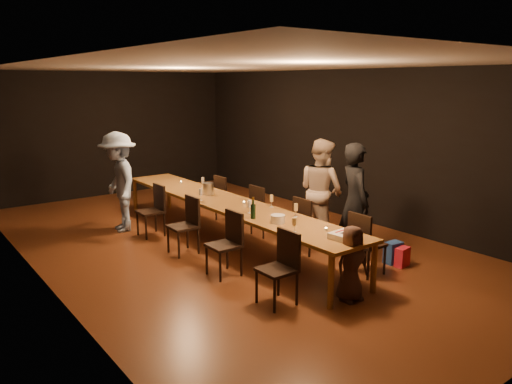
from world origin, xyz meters
TOP-DOWN VIEW (x-y plane):
  - ground at (0.00, 0.00)m, footprint 10.00×10.00m
  - room_shell at (0.00, 0.00)m, footprint 6.04×10.04m
  - table at (0.00, 0.00)m, footprint 0.90×6.00m
  - chair_right_0 at (0.85, -2.40)m, footprint 0.42×0.42m
  - chair_right_1 at (0.85, -1.20)m, footprint 0.42×0.42m
  - chair_right_2 at (0.85, 0.00)m, footprint 0.42×0.42m
  - chair_right_3 at (0.85, 1.20)m, footprint 0.42×0.42m
  - chair_left_0 at (-0.85, -2.40)m, footprint 0.42×0.42m
  - chair_left_1 at (-0.85, -1.20)m, footprint 0.42×0.42m
  - chair_left_2 at (-0.85, 0.00)m, footprint 0.42×0.42m
  - chair_left_3 at (-0.85, 1.20)m, footprint 0.42×0.42m
  - woman_birthday at (1.16, -1.85)m, footprint 0.67×0.79m
  - woman_tan at (1.44, -0.83)m, footprint 0.70×0.89m
  - man_blue at (-1.15, 1.85)m, footprint 0.88×1.30m
  - child at (-0.02, -2.88)m, footprint 0.50×0.34m
  - gift_bag_red at (1.51, -2.53)m, footprint 0.27×0.17m
  - gift_bag_blue at (1.52, -2.36)m, footprint 0.28×0.19m
  - birthday_cake at (0.07, -2.64)m, footprint 0.37×0.31m
  - plate_stack at (-0.14, -1.56)m, footprint 0.25×0.25m
  - champagne_bottle at (-0.29, -1.16)m, footprint 0.09×0.09m
  - ice_bucket at (0.04, 0.64)m, footprint 0.20×0.20m
  - wineglass_0 at (-0.26, -2.05)m, footprint 0.06×0.06m
  - wineglass_1 at (0.28, -1.47)m, footprint 0.06×0.06m
  - wineglass_2 at (-0.14, -0.87)m, footprint 0.06×0.06m
  - wineglass_3 at (0.36, -0.79)m, footprint 0.06×0.06m
  - wineglass_4 at (-0.31, 0.31)m, footprint 0.06×0.06m
  - wineglass_5 at (0.26, 1.20)m, footprint 0.06×0.06m
  - tealight_near at (0.15, -2.25)m, footprint 0.05×0.05m
  - tealight_mid at (0.15, -0.32)m, footprint 0.05×0.05m
  - tealight_far at (0.15, 1.87)m, footprint 0.05×0.05m

SIDE VIEW (x-z plane):
  - ground at x=0.00m, z-range 0.00..0.00m
  - gift_bag_red at x=1.51m, z-range 0.00..0.30m
  - gift_bag_blue at x=1.52m, z-range 0.00..0.34m
  - chair_right_0 at x=0.85m, z-range 0.00..0.93m
  - chair_right_1 at x=0.85m, z-range 0.00..0.93m
  - chair_right_2 at x=0.85m, z-range 0.00..0.93m
  - chair_right_3 at x=0.85m, z-range 0.00..0.93m
  - chair_left_0 at x=-0.85m, z-range 0.00..0.93m
  - chair_left_1 at x=-0.85m, z-range 0.00..0.93m
  - chair_left_2 at x=-0.85m, z-range 0.00..0.93m
  - chair_left_3 at x=-0.85m, z-range 0.00..0.93m
  - child at x=-0.02m, z-range 0.00..0.99m
  - table at x=0.00m, z-range 0.33..1.08m
  - tealight_near at x=0.15m, z-range 0.75..0.78m
  - tealight_mid at x=0.15m, z-range 0.75..0.78m
  - tealight_far at x=0.15m, z-range 0.75..0.78m
  - birthday_cake at x=0.07m, z-range 0.75..0.83m
  - plate_stack at x=-0.14m, z-range 0.75..0.87m
  - wineglass_0 at x=-0.26m, z-range 0.75..0.96m
  - wineglass_1 at x=0.28m, z-range 0.75..0.96m
  - wineglass_2 at x=-0.14m, z-range 0.75..0.96m
  - wineglass_3 at x=0.36m, z-range 0.75..0.96m
  - wineglass_4 at x=-0.31m, z-range 0.75..0.96m
  - wineglass_5 at x=0.26m, z-range 0.75..0.96m
  - ice_bucket at x=0.04m, z-range 0.75..0.97m
  - woman_tan at x=1.44m, z-range 0.00..1.80m
  - champagne_bottle at x=-0.29m, z-range 0.75..1.08m
  - woman_birthday at x=1.16m, z-range 0.00..1.85m
  - man_blue at x=-1.15m, z-range 0.00..1.86m
  - room_shell at x=0.00m, z-range 0.57..3.59m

